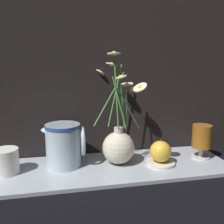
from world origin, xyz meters
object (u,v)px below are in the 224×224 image
(tea_glass, at_px, (202,138))
(orange_fruit, at_px, (160,151))
(vase_with_flowers, at_px, (119,144))
(yellow_mug, at_px, (5,161))
(ceramic_pitcher, at_px, (64,143))

(tea_glass, height_order, orange_fruit, tea_glass)
(vase_with_flowers, xyz_separation_m, orange_fruit, (0.14, -0.04, -0.02))
(vase_with_flowers, relative_size, tea_glass, 3.07)
(yellow_mug, bearing_deg, tea_glass, -0.47)
(vase_with_flowers, bearing_deg, yellow_mug, -178.93)
(yellow_mug, bearing_deg, ceramic_pitcher, 7.24)
(yellow_mug, distance_m, tea_glass, 0.70)
(tea_glass, xyz_separation_m, orange_fruit, (-0.17, -0.03, -0.03))
(orange_fruit, bearing_deg, vase_with_flowers, 164.30)
(vase_with_flowers, height_order, ceramic_pitcher, vase_with_flowers)
(orange_fruit, bearing_deg, tea_glass, 8.90)
(yellow_mug, height_order, orange_fruit, orange_fruit)
(orange_fruit, bearing_deg, yellow_mug, 176.39)
(ceramic_pitcher, bearing_deg, tea_glass, -3.38)
(vase_with_flowers, xyz_separation_m, yellow_mug, (-0.38, -0.01, -0.03))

